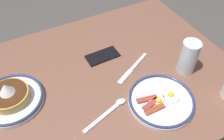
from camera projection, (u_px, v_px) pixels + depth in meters
name	position (u px, v px, depth m)	size (l,w,h in m)	color
dining_table	(100.00, 100.00, 1.07)	(1.15, 0.84, 0.74)	brown
plate_near_main	(10.00, 97.00, 0.88)	(0.24, 0.24, 0.09)	white
plate_center_pancakes	(161.00, 100.00, 0.89)	(0.25, 0.25, 0.04)	white
drinking_glass	(188.00, 58.00, 0.97)	(0.07, 0.07, 0.14)	silver
cell_phone	(102.00, 56.00, 1.06)	(0.14, 0.07, 0.01)	black
butter_knife	(133.00, 68.00, 1.02)	(0.20, 0.11, 0.01)	silver
tea_spoon	(111.00, 110.00, 0.87)	(0.19, 0.07, 0.01)	silver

